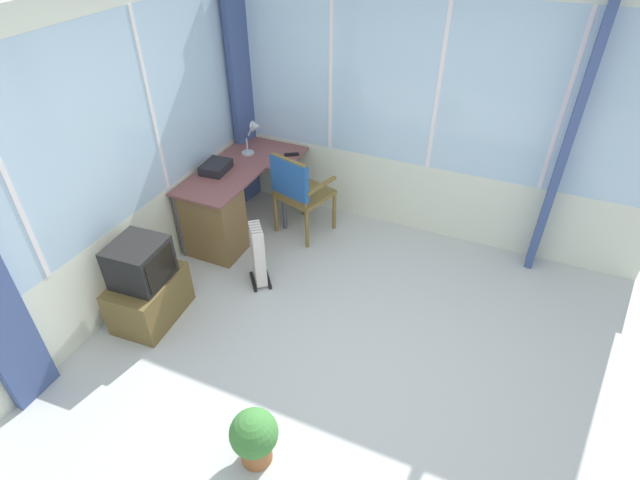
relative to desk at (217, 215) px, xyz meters
name	(u,v)px	position (x,y,z in m)	size (l,w,h in m)	color
ground	(350,371)	(-0.93, -1.79, -0.43)	(5.12, 5.22, 0.06)	beige
north_window_panel	(97,173)	(-0.93, 0.35, 0.86)	(4.12, 0.07, 2.51)	silver
east_window_panel	(435,119)	(1.16, -1.79, 0.86)	(0.07, 4.22, 2.51)	silver
curtain_corner	(244,97)	(1.03, 0.22, 0.81)	(0.34, 0.07, 2.41)	#3E5083
curtain_east_far	(565,149)	(1.08, -2.95, 0.81)	(0.34, 0.07, 2.41)	#3E5083
desk	(217,215)	(0.00, 0.00, 0.00)	(1.42, 0.80, 0.73)	brown
desk_lamp	(254,132)	(0.79, -0.02, 0.55)	(0.22, 0.19, 0.34)	#B2B7BC
tv_remote	(292,154)	(0.86, -0.41, 0.34)	(0.04, 0.15, 0.02)	black
paper_tray	(216,167)	(0.26, 0.12, 0.38)	(0.30, 0.23, 0.09)	black
wooden_armchair	(296,187)	(0.51, -0.63, 0.19)	(0.60, 0.59, 0.94)	olive
tv_on_stand	(146,286)	(-1.08, -0.01, -0.05)	(0.67, 0.48, 0.78)	brown
space_heater	(258,253)	(-0.29, -0.62, -0.08)	(0.32, 0.30, 0.63)	silver
potted_plant	(254,436)	(-1.86, -1.48, -0.15)	(0.31, 0.31, 0.44)	#995B30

